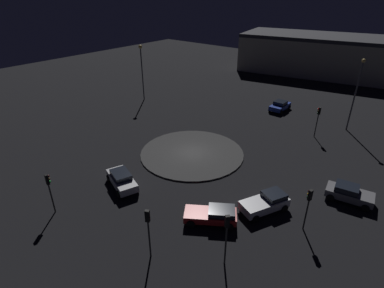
# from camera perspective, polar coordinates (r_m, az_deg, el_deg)

# --- Properties ---
(ground_plane) EXTENTS (118.19, 118.19, 0.00)m
(ground_plane) POSITION_cam_1_polar(r_m,az_deg,el_deg) (34.71, 0.00, -1.78)
(ground_plane) COLOR black
(roundabout_island) EXTENTS (11.61, 11.61, 0.15)m
(roundabout_island) POSITION_cam_1_polar(r_m,az_deg,el_deg) (34.67, 0.00, -1.67)
(roundabout_island) COLOR #383838
(roundabout_island) RESTS_ON ground_plane
(car_white) EXTENTS (3.35, 4.47, 1.49)m
(car_white) POSITION_cam_1_polar(r_m,az_deg,el_deg) (26.84, 13.58, -10.54)
(car_white) COLOR white
(car_white) RESTS_ON ground_plane
(car_blue) EXTENTS (2.11, 3.90, 1.48)m
(car_blue) POSITION_cam_1_polar(r_m,az_deg,el_deg) (48.50, 16.07, 6.87)
(car_blue) COLOR #1E38A5
(car_blue) RESTS_ON ground_plane
(car_silver) EXTENTS (4.50, 3.07, 1.52)m
(car_silver) POSITION_cam_1_polar(r_m,az_deg,el_deg) (29.57, -12.96, -6.43)
(car_silver) COLOR silver
(car_silver) RESTS_ON ground_plane
(car_grey) EXTENTS (4.06, 2.48, 1.49)m
(car_grey) POSITION_cam_1_polar(r_m,az_deg,el_deg) (30.44, 27.17, -8.13)
(car_grey) COLOR slate
(car_grey) RESTS_ON ground_plane
(car_red) EXTENTS (4.42, 3.75, 1.34)m
(car_red) POSITION_cam_1_polar(r_m,az_deg,el_deg) (25.06, 3.92, -12.98)
(car_red) COLOR red
(car_red) RESTS_ON ground_plane
(traffic_light_southeast) EXTENTS (0.39, 0.38, 4.23)m
(traffic_light_southeast) POSITION_cam_1_polar(r_m,az_deg,el_deg) (20.47, 6.45, -15.71)
(traffic_light_southeast) COLOR #2D2D2D
(traffic_light_southeast) RESTS_ON ground_plane
(traffic_light_south) EXTENTS (0.33, 0.38, 3.71)m
(traffic_light_south) POSITION_cam_1_polar(r_m,az_deg,el_deg) (27.32, -25.07, -7.05)
(traffic_light_south) COLOR #2D2D2D
(traffic_light_south) RESTS_ON ground_plane
(traffic_light_southeast_near) EXTENTS (0.37, 0.40, 4.09)m
(traffic_light_southeast_near) POSITION_cam_1_polar(r_m,az_deg,el_deg) (21.11, -8.15, -14.58)
(traffic_light_southeast_near) COLOR #2D2D2D
(traffic_light_southeast_near) RESTS_ON ground_plane
(traffic_light_east) EXTENTS (0.39, 0.35, 3.70)m
(traffic_light_east) POSITION_cam_1_polar(r_m,az_deg,el_deg) (24.74, 20.86, -9.99)
(traffic_light_east) COLOR #2D2D2D
(traffic_light_east) RESTS_ON ground_plane
(traffic_light_northeast) EXTENTS (0.37, 0.39, 3.92)m
(traffic_light_northeast) POSITION_cam_1_polar(r_m,az_deg,el_deg) (40.45, 22.41, 4.84)
(traffic_light_northeast) COLOR #2D2D2D
(traffic_light_northeast) RESTS_ON ground_plane
(streetlamp_northeast) EXTENTS (0.46, 0.46, 9.23)m
(streetlamp_northeast) POSITION_cam_1_polar(r_m,az_deg,el_deg) (43.56, 28.32, 9.10)
(streetlamp_northeast) COLOR #4C4C51
(streetlamp_northeast) RESTS_ON ground_plane
(streetlamp_northwest) EXTENTS (0.58, 0.58, 8.81)m
(streetlamp_northwest) POSITION_cam_1_polar(r_m,az_deg,el_deg) (50.65, -9.38, 14.60)
(streetlamp_northwest) COLOR #4C4C51
(streetlamp_northwest) RESTS_ON ground_plane
(store_building) EXTENTS (30.99, 18.65, 7.84)m
(store_building) POSITION_cam_1_polar(r_m,az_deg,el_deg) (73.13, 21.56, 15.38)
(store_building) COLOR #B7B299
(store_building) RESTS_ON ground_plane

